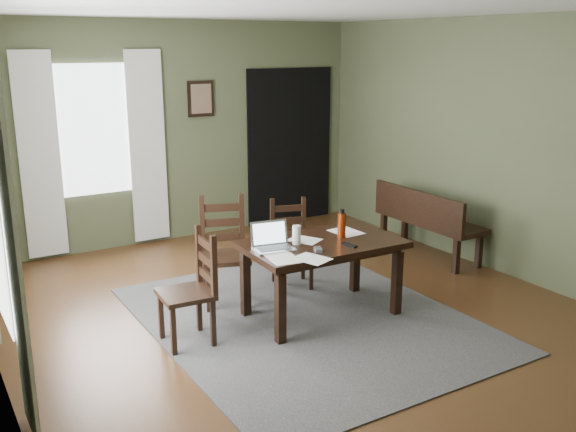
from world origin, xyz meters
TOP-DOWN VIEW (x-y plane):
  - ground at (0.00, 0.00)m, footprint 5.00×6.00m
  - room_shell at (0.00, 0.00)m, footprint 5.02×6.02m
  - rug at (0.00, 0.00)m, footprint 2.60×3.20m
  - dining_table at (0.18, 0.01)m, footprint 1.42×0.88m
  - chair_end at (-1.04, 0.11)m, footprint 0.44×0.44m
  - chair_back_left at (-0.43, 0.76)m, footprint 0.57×0.57m
  - chair_back_right at (0.34, 0.81)m, footprint 0.48×0.48m
  - bench at (2.15, 0.78)m, footprint 0.46×1.43m
  - laptop at (-0.31, 0.07)m, footprint 0.37×0.31m
  - computer_mouse at (-0.02, -0.22)m, footprint 0.09×0.11m
  - tv_remote at (0.31, -0.23)m, footprint 0.07×0.16m
  - drinking_glass at (-0.06, 0.06)m, footprint 0.10×0.10m
  - water_bottle at (0.40, 0.02)m, footprint 0.09×0.09m
  - paper_a at (-0.37, -0.23)m, footprint 0.27×0.33m
  - paper_c at (0.06, 0.12)m, footprint 0.31×0.34m
  - paper_d at (0.53, 0.13)m, footprint 0.25×0.32m
  - paper_e at (-0.17, -0.35)m, footprint 0.30×0.35m
  - window_back at (-1.00, 2.97)m, footprint 1.00×0.01m
  - curtain_left_near at (-2.44, -0.62)m, footprint 0.03×0.48m
  - curtain_back_left at (-1.62, 2.94)m, footprint 0.44×0.03m
  - curtain_back_right at (-0.38, 2.94)m, footprint 0.44×0.03m
  - framed_picture at (0.35, 2.97)m, footprint 0.34×0.03m
  - doorway_back at (1.65, 2.97)m, footprint 1.30×0.03m

SIDE VIEW (x-z plane):
  - ground at x=0.00m, z-range -0.01..0.00m
  - rug at x=0.00m, z-range 0.00..0.01m
  - chair_back_right at x=0.34m, z-range -0.01..0.88m
  - chair_end at x=-1.04m, z-range -0.01..0.94m
  - bench at x=2.15m, z-range 0.08..0.88m
  - chair_back_left at x=-0.43m, z-range -0.01..1.01m
  - dining_table at x=0.18m, z-range 0.27..0.97m
  - paper_c at x=0.06m, z-range 0.71..0.71m
  - paper_e at x=-0.17m, z-range 0.71..0.71m
  - paper_d at x=0.53m, z-range 0.71..0.71m
  - paper_a at x=-0.37m, z-range 0.71..0.71m
  - tv_remote at x=0.31m, z-range 0.71..0.73m
  - computer_mouse at x=-0.02m, z-range 0.71..0.74m
  - laptop at x=-0.31m, z-range 0.66..0.88m
  - drinking_glass at x=-0.06m, z-range 0.71..0.88m
  - water_bottle at x=0.40m, z-range 0.70..0.96m
  - doorway_back at x=1.65m, z-range 0.00..2.10m
  - curtain_left_near at x=-2.44m, z-range 0.05..2.35m
  - curtain_back_left at x=-1.62m, z-range 0.05..2.35m
  - curtain_back_right at x=-0.38m, z-range 0.05..2.35m
  - window_back at x=-1.00m, z-range 0.70..2.20m
  - framed_picture at x=0.35m, z-range 1.53..1.97m
  - room_shell at x=0.00m, z-range 0.45..3.16m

